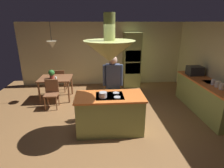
{
  "coord_description": "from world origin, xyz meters",
  "views": [
    {
      "loc": [
        -0.25,
        -4.07,
        2.54
      ],
      "look_at": [
        0.1,
        0.4,
        1.0
      ],
      "focal_mm": 29.05,
      "sensor_mm": 36.0,
      "label": 1
    }
  ],
  "objects_px": {
    "oven_tower": "(132,60)",
    "microwave_on_counter": "(195,71)",
    "canister_tea": "(213,82)",
    "cooking_pot_on_cooktop": "(103,95)",
    "canister_flour": "(222,86)",
    "person_at_island": "(113,83)",
    "chair_by_back_wall": "(60,79)",
    "canister_sugar": "(217,84)",
    "dining_table": "(56,81)",
    "kitchen_island": "(110,113)",
    "potted_plant_on_table": "(52,74)",
    "chair_facing_island": "(52,92)",
    "cup_on_table": "(56,78)"
  },
  "relations": [
    {
      "from": "canister_flour",
      "to": "cooking_pot_on_cooktop",
      "type": "xyz_separation_m",
      "value": [
        -3.0,
        -0.32,
        -0.0
      ]
    },
    {
      "from": "person_at_island",
      "to": "canister_flour",
      "type": "height_order",
      "value": "person_at_island"
    },
    {
      "from": "person_at_island",
      "to": "canister_sugar",
      "type": "distance_m",
      "value": 2.73
    },
    {
      "from": "person_at_island",
      "to": "chair_by_back_wall",
      "type": "distance_m",
      "value": 2.81
    },
    {
      "from": "kitchen_island",
      "to": "canister_flour",
      "type": "relative_size",
      "value": 9.86
    },
    {
      "from": "canister_flour",
      "to": "canister_tea",
      "type": "xyz_separation_m",
      "value": [
        0.0,
        0.36,
        -0.01
      ]
    },
    {
      "from": "canister_tea",
      "to": "cooking_pot_on_cooktop",
      "type": "distance_m",
      "value": 3.08
    },
    {
      "from": "canister_sugar",
      "to": "microwave_on_counter",
      "type": "bearing_deg",
      "value": 90.0
    },
    {
      "from": "chair_by_back_wall",
      "to": "microwave_on_counter",
      "type": "bearing_deg",
      "value": 164.98
    },
    {
      "from": "oven_tower",
      "to": "microwave_on_counter",
      "type": "distance_m",
      "value": 2.44
    },
    {
      "from": "kitchen_island",
      "to": "chair_by_back_wall",
      "type": "bearing_deg",
      "value": 121.69
    },
    {
      "from": "canister_sugar",
      "to": "cooking_pot_on_cooktop",
      "type": "distance_m",
      "value": 3.04
    },
    {
      "from": "canister_flour",
      "to": "person_at_island",
      "type": "bearing_deg",
      "value": 169.85
    },
    {
      "from": "oven_tower",
      "to": "person_at_island",
      "type": "xyz_separation_m",
      "value": [
        -0.97,
        -2.57,
        -0.08
      ]
    },
    {
      "from": "dining_table",
      "to": "chair_by_back_wall",
      "type": "distance_m",
      "value": 0.67
    },
    {
      "from": "dining_table",
      "to": "chair_by_back_wall",
      "type": "relative_size",
      "value": 1.22
    },
    {
      "from": "dining_table",
      "to": "person_at_island",
      "type": "relative_size",
      "value": 0.61
    },
    {
      "from": "dining_table",
      "to": "cup_on_table",
      "type": "bearing_deg",
      "value": -73.16
    },
    {
      "from": "microwave_on_counter",
      "to": "chair_facing_island",
      "type": "bearing_deg",
      "value": -178.88
    },
    {
      "from": "person_at_island",
      "to": "chair_by_back_wall",
      "type": "xyz_separation_m",
      "value": [
        -1.83,
        2.08,
        -0.49
      ]
    },
    {
      "from": "kitchen_island",
      "to": "canister_flour",
      "type": "height_order",
      "value": "canister_flour"
    },
    {
      "from": "oven_tower",
      "to": "microwave_on_counter",
      "type": "relative_size",
      "value": 4.7
    },
    {
      "from": "person_at_island",
      "to": "canister_sugar",
      "type": "xyz_separation_m",
      "value": [
        2.71,
        -0.31,
        0.01
      ]
    },
    {
      "from": "cup_on_table",
      "to": "person_at_island",
      "type": "bearing_deg",
      "value": -34.48
    },
    {
      "from": "potted_plant_on_table",
      "to": "kitchen_island",
      "type": "bearing_deg",
      "value": -48.3
    },
    {
      "from": "kitchen_island",
      "to": "canister_sugar",
      "type": "distance_m",
      "value": 2.91
    },
    {
      "from": "dining_table",
      "to": "person_at_island",
      "type": "xyz_separation_m",
      "value": [
        1.83,
        -1.43,
        0.34
      ]
    },
    {
      "from": "canister_sugar",
      "to": "microwave_on_counter",
      "type": "distance_m",
      "value": 1.17
    },
    {
      "from": "canister_flour",
      "to": "kitchen_island",
      "type": "bearing_deg",
      "value": -176.23
    },
    {
      "from": "chair_by_back_wall",
      "to": "oven_tower",
      "type": "bearing_deg",
      "value": -170.08
    },
    {
      "from": "dining_table",
      "to": "canister_sugar",
      "type": "bearing_deg",
      "value": -20.89
    },
    {
      "from": "oven_tower",
      "to": "potted_plant_on_table",
      "type": "xyz_separation_m",
      "value": [
        -2.89,
        -1.24,
        -0.15
      ]
    },
    {
      "from": "potted_plant_on_table",
      "to": "cup_on_table",
      "type": "distance_m",
      "value": 0.23
    },
    {
      "from": "dining_table",
      "to": "chair_facing_island",
      "type": "xyz_separation_m",
      "value": [
        0.0,
        -0.65,
        -0.15
      ]
    },
    {
      "from": "person_at_island",
      "to": "potted_plant_on_table",
      "type": "relative_size",
      "value": 5.77
    },
    {
      "from": "dining_table",
      "to": "microwave_on_counter",
      "type": "relative_size",
      "value": 2.3
    },
    {
      "from": "canister_flour",
      "to": "microwave_on_counter",
      "type": "height_order",
      "value": "microwave_on_counter"
    },
    {
      "from": "kitchen_island",
      "to": "oven_tower",
      "type": "relative_size",
      "value": 0.74
    },
    {
      "from": "canister_flour",
      "to": "microwave_on_counter",
      "type": "xyz_separation_m",
      "value": [
        0.0,
        1.35,
        0.06
      ]
    },
    {
      "from": "person_at_island",
      "to": "chair_facing_island",
      "type": "distance_m",
      "value": 2.05
    },
    {
      "from": "potted_plant_on_table",
      "to": "canister_sugar",
      "type": "bearing_deg",
      "value": -19.5
    },
    {
      "from": "oven_tower",
      "to": "canister_tea",
      "type": "bearing_deg",
      "value": -57.16
    },
    {
      "from": "microwave_on_counter",
      "to": "cooking_pot_on_cooktop",
      "type": "xyz_separation_m",
      "value": [
        -3.0,
        -1.67,
        -0.06
      ]
    },
    {
      "from": "oven_tower",
      "to": "cup_on_table",
      "type": "height_order",
      "value": "oven_tower"
    },
    {
      "from": "chair_by_back_wall",
      "to": "cup_on_table",
      "type": "bearing_deg",
      "value": 94.3
    },
    {
      "from": "person_at_island",
      "to": "chair_facing_island",
      "type": "xyz_separation_m",
      "value": [
        -1.83,
        0.77,
        -0.49
      ]
    },
    {
      "from": "cup_on_table",
      "to": "canister_tea",
      "type": "distance_m",
      "value": 4.67
    },
    {
      "from": "person_at_island",
      "to": "canister_tea",
      "type": "xyz_separation_m",
      "value": [
        2.71,
        -0.13,
        -0.0
      ]
    },
    {
      "from": "kitchen_island",
      "to": "dining_table",
      "type": "relative_size",
      "value": 1.52
    },
    {
      "from": "cup_on_table",
      "to": "microwave_on_counter",
      "type": "height_order",
      "value": "microwave_on_counter"
    }
  ]
}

